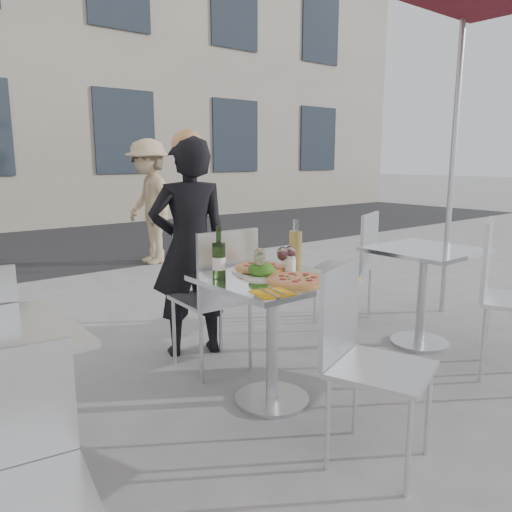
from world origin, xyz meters
TOP-DOWN VIEW (x-y plane):
  - ground at (0.00, 0.00)m, footprint 80.00×80.00m
  - street_asphalt at (0.00, 6.50)m, footprint 24.00×5.00m
  - main_table at (0.00, 0.00)m, footprint 0.72×0.72m
  - side_table_right at (1.50, 0.00)m, footprint 0.72×0.72m
  - chair_far at (0.00, 0.54)m, footprint 0.46×0.48m
  - chair_near at (-0.04, -0.68)m, footprint 0.55×0.55m
  - side_chair_lnear at (-1.48, -0.53)m, footprint 0.43×0.44m
  - side_chair_rfar at (1.51, 0.67)m, footprint 0.58×0.58m
  - side_chair_rnear at (1.43, -0.64)m, footprint 0.62×0.62m
  - woman_diner at (0.04, 0.96)m, footprint 0.66×0.53m
  - pedestrian_b at (1.31, 4.09)m, footprint 0.68×1.11m
  - pizza_near at (0.04, -0.16)m, footprint 0.33×0.33m
  - pizza_far at (0.05, 0.17)m, footprint 0.34×0.34m
  - salad_plate at (-0.04, 0.05)m, footprint 0.22×0.22m
  - wine_bottle at (-0.26, 0.16)m, footprint 0.07×0.08m
  - carafe at (0.31, 0.14)m, footprint 0.08×0.08m
  - sugar_shaker at (0.14, 0.01)m, footprint 0.06×0.06m
  - wineglass_white_a at (-0.08, 0.02)m, footprint 0.07×0.07m
  - wineglass_white_b at (-0.01, 0.11)m, footprint 0.07×0.07m
  - wineglass_red_a at (0.12, 0.05)m, footprint 0.07×0.07m
  - wineglass_red_b at (0.17, 0.04)m, footprint 0.07×0.07m
  - napkin_left at (-0.22, -0.26)m, footprint 0.21×0.21m
  - napkin_right at (0.27, -0.26)m, footprint 0.21×0.21m

SIDE VIEW (x-z plane):
  - ground at x=0.00m, z-range 0.00..0.00m
  - street_asphalt at x=0.00m, z-range 0.00..0.00m
  - side_chair_lnear at x=-1.48m, z-range 0.08..0.90m
  - main_table at x=0.00m, z-range 0.16..0.91m
  - side_table_right at x=1.50m, z-range 0.16..0.91m
  - chair_near at x=-0.04m, z-range 0.09..1.02m
  - side_chair_rfar at x=1.51m, z-range 0.09..1.05m
  - chair_far at x=0.00m, z-range 0.09..1.06m
  - side_chair_rnear at x=1.43m, z-range 0.09..1.12m
  - napkin_left at x=-0.22m, z-range 0.75..0.76m
  - napkin_right at x=0.27m, z-range 0.75..0.76m
  - pizza_near at x=0.04m, z-range 0.75..0.77m
  - pizza_far at x=0.05m, z-range 0.75..0.78m
  - woman_diner at x=0.04m, z-range 0.00..1.56m
  - salad_plate at x=-0.04m, z-range 0.74..0.83m
  - sugar_shaker at x=0.14m, z-range 0.75..0.86m
  - pedestrian_b at x=1.31m, z-range 0.00..1.68m
  - wineglass_white_a at x=-0.08m, z-range 0.78..0.94m
  - wineglass_white_b at x=-0.01m, z-range 0.78..0.94m
  - wineglass_red_a at x=0.12m, z-range 0.78..0.94m
  - wineglass_red_b at x=0.17m, z-range 0.78..0.94m
  - wine_bottle at x=-0.26m, z-range 0.72..1.01m
  - carafe at x=0.31m, z-range 0.72..1.01m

